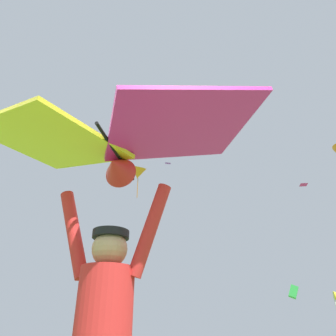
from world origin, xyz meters
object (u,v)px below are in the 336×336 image
distant_kite_green_low_right (294,292)px  distant_kite_purple_overhead_distant (168,163)px  distant_kite_orange_far_center (138,173)px  held_stunt_kite (114,141)px  distant_kite_teal_low_left (154,102)px  distant_kite_magenta_high_left (303,184)px

distant_kite_green_low_right → distant_kite_purple_overhead_distant: (-10.65, -3.20, 12.56)m
distant_kite_orange_far_center → distant_kite_purple_overhead_distant: bearing=93.0°
held_stunt_kite → distant_kite_teal_low_left: distant_kite_teal_low_left is taller
held_stunt_kite → distant_kite_green_low_right: 30.62m
distant_kite_green_low_right → distant_kite_orange_far_center: size_ratio=0.53×
distant_kite_magenta_high_left → distant_kite_green_low_right: bearing=96.0°
distant_kite_green_low_right → distant_kite_teal_low_left: (-9.58, -12.69, 12.90)m
held_stunt_kite → distant_kite_teal_low_left: size_ratio=0.86×
held_stunt_kite → distant_kite_purple_overhead_distant: (-5.89, 26.97, 14.78)m
distant_kite_magenta_high_left → distant_kite_teal_low_left: (-10.48, -4.02, 6.45)m
distant_kite_magenta_high_left → distant_kite_teal_low_left: size_ratio=0.28×
held_stunt_kite → distant_kite_magenta_high_left: distant_kite_magenta_high_left is taller
held_stunt_kite → distant_kite_green_low_right: distant_kite_green_low_right is taller
distant_kite_teal_low_left → distant_kite_green_low_right: bearing=53.0°
held_stunt_kite → distant_kite_orange_far_center: distant_kite_orange_far_center is taller
held_stunt_kite → distant_kite_purple_overhead_distant: bearing=102.3°
distant_kite_green_low_right → distant_kite_purple_overhead_distant: size_ratio=1.52×
distant_kite_green_low_right → distant_kite_teal_low_left: size_ratio=0.47×
held_stunt_kite → distant_kite_magenta_high_left: (5.66, 21.50, 8.67)m
distant_kite_orange_far_center → distant_kite_green_low_right: bearing=54.6°
held_stunt_kite → distant_kite_orange_far_center: size_ratio=0.96×
distant_kite_magenta_high_left → distant_kite_purple_overhead_distant: distant_kite_purple_overhead_distant is taller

